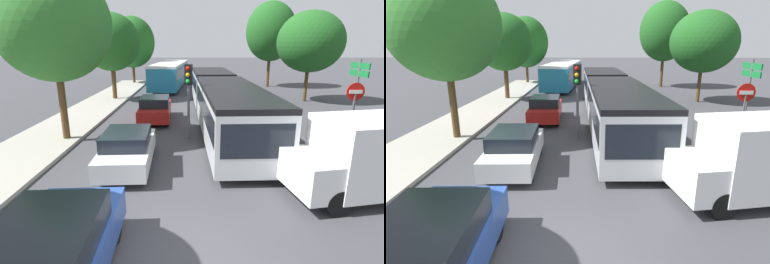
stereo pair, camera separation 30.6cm
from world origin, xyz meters
TOP-DOWN VIEW (x-y plane):
  - ground_plane at (0.00, 0.00)m, footprint 200.00×200.00m
  - kerb_strip_left at (-6.47, 12.92)m, footprint 3.20×35.84m
  - articulated_bus at (1.82, 11.38)m, footprint 3.14×16.67m
  - city_bus_rear at (-1.96, 25.84)m, footprint 3.36×11.68m
  - queued_car_blue at (-2.18, -0.79)m, footprint 1.99×4.31m
  - queued_car_white at (-2.04, 4.83)m, footprint 1.84×3.98m
  - queued_car_red at (-1.88, 11.70)m, footprint 1.88×4.08m
  - white_van at (5.62, 2.84)m, footprint 5.27×2.84m
  - traffic_light at (0.07, 8.29)m, footprint 0.36×0.39m
  - no_entry_sign at (6.58, 6.45)m, footprint 0.70×0.08m
  - direction_sign_post at (7.92, 8.83)m, footprint 0.17×1.40m
  - tree_left_mid at (-5.43, 7.99)m, footprint 4.75×4.75m
  - tree_left_far at (-5.89, 18.44)m, footprint 4.29×4.29m
  - tree_left_distant at (-6.36, 28.95)m, footprint 4.90×4.90m
  - tree_right_mid at (8.96, 17.89)m, footprint 4.83×4.83m
  - tree_right_far at (8.12, 26.36)m, footprint 4.91×4.91m

SIDE VIEW (x-z plane):
  - ground_plane at x=0.00m, z-range 0.00..0.00m
  - kerb_strip_left at x=-6.47m, z-range 0.00..0.14m
  - queued_car_white at x=-2.04m, z-range 0.01..1.37m
  - queued_car_red at x=-1.88m, z-range 0.01..1.40m
  - queued_car_blue at x=-2.18m, z-range 0.01..1.48m
  - white_van at x=5.62m, z-range 0.09..2.40m
  - articulated_bus at x=1.82m, z-range 0.19..2.65m
  - city_bus_rear at x=-1.96m, z-range 0.19..2.67m
  - no_entry_sign at x=6.58m, z-range 0.47..3.29m
  - traffic_light at x=0.07m, z-range 0.80..4.20m
  - direction_sign_post at x=7.92m, z-range 0.75..4.35m
  - tree_left_far at x=-5.89m, z-range 1.01..7.57m
  - tree_left_distant at x=-6.36m, z-range 0.74..7.94m
  - tree_right_mid at x=8.96m, z-range 1.10..7.74m
  - tree_left_mid at x=-5.43m, z-range 1.22..8.56m
  - tree_right_far at x=8.12m, z-range 1.28..9.65m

